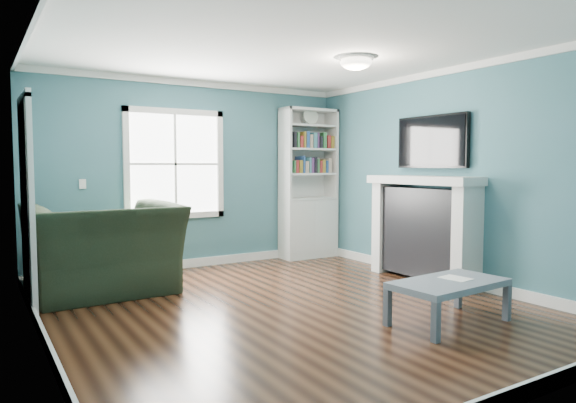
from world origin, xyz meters
TOP-DOWN VIEW (x-y plane):
  - floor at (0.00, 0.00)m, footprint 5.00×5.00m
  - room_walls at (0.00, 0.00)m, footprint 5.00×5.00m
  - trim at (0.00, 0.00)m, footprint 4.50×5.00m
  - window at (-0.30, 2.49)m, footprint 1.40×0.06m
  - bookshelf at (1.77, 2.30)m, footprint 0.90×0.35m
  - fireplace at (2.08, 0.20)m, footprint 0.44×1.58m
  - tv at (2.20, 0.20)m, footprint 0.06×1.10m
  - door at (-2.22, 1.40)m, footprint 0.12×0.98m
  - ceiling_fixture at (0.90, 0.10)m, footprint 0.38×0.38m
  - light_switch at (-1.50, 2.48)m, footprint 0.08×0.01m
  - recliner at (-1.45, 1.60)m, footprint 1.58×1.05m
  - coffee_table at (0.96, -1.17)m, footprint 1.11×0.66m
  - paper_sheet at (1.08, -1.15)m, footprint 0.24×0.29m

SIDE VIEW (x-z plane):
  - floor at x=0.00m, z-range 0.00..0.00m
  - coffee_table at x=0.96m, z-range 0.14..0.54m
  - paper_sheet at x=1.08m, z-range 0.39..0.39m
  - fireplace at x=2.08m, z-range -0.01..1.29m
  - recliner at x=-1.45m, z-range 0.00..1.35m
  - bookshelf at x=1.77m, z-range -0.23..2.08m
  - door at x=-2.22m, z-range -0.01..2.16m
  - light_switch at x=-1.50m, z-range 1.14..1.26m
  - trim at x=0.00m, z-range -0.06..2.54m
  - window at x=-0.30m, z-range 0.70..2.20m
  - room_walls at x=0.00m, z-range -0.92..4.08m
  - tv at x=2.20m, z-range 1.40..2.05m
  - ceiling_fixture at x=0.90m, z-range 2.47..2.63m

